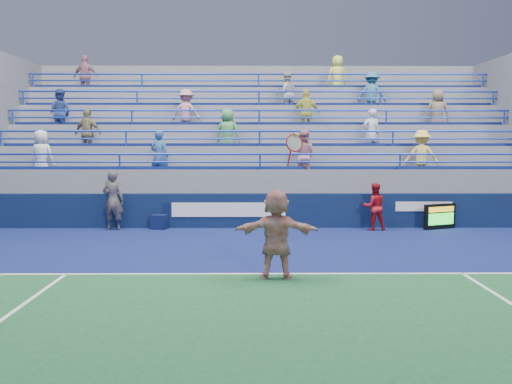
{
  "coord_description": "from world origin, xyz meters",
  "views": [
    {
      "loc": [
        -0.27,
        -11.57,
        2.73
      ],
      "look_at": [
        -0.16,
        2.5,
        1.5
      ],
      "focal_mm": 40.0,
      "sensor_mm": 36.0,
      "label": 1
    }
  ],
  "objects_px": {
    "ball_girl": "(374,207)",
    "line_judge": "(113,200)",
    "tennis_player": "(276,234)",
    "judge_chair": "(159,221)",
    "serve_speed_board": "(440,217)"
  },
  "relations": [
    {
      "from": "tennis_player",
      "to": "ball_girl",
      "type": "xyz_separation_m",
      "value": [
        3.31,
        6.26,
        -0.17
      ]
    },
    {
      "from": "serve_speed_board",
      "to": "judge_chair",
      "type": "distance_m",
      "value": 8.81
    },
    {
      "from": "judge_chair",
      "to": "tennis_player",
      "type": "height_order",
      "value": "tennis_player"
    },
    {
      "from": "judge_chair",
      "to": "line_judge",
      "type": "height_order",
      "value": "line_judge"
    },
    {
      "from": "line_judge",
      "to": "judge_chair",
      "type": "bearing_deg",
      "value": -163.22
    },
    {
      "from": "tennis_player",
      "to": "line_judge",
      "type": "relative_size",
      "value": 1.55
    },
    {
      "from": "ball_girl",
      "to": "line_judge",
      "type": "bearing_deg",
      "value": -4.14
    },
    {
      "from": "serve_speed_board",
      "to": "line_judge",
      "type": "bearing_deg",
      "value": -179.62
    },
    {
      "from": "tennis_player",
      "to": "judge_chair",
      "type": "bearing_deg",
      "value": 117.4
    },
    {
      "from": "tennis_player",
      "to": "ball_girl",
      "type": "relative_size",
      "value": 1.97
    },
    {
      "from": "judge_chair",
      "to": "ball_girl",
      "type": "bearing_deg",
      "value": -2.43
    },
    {
      "from": "ball_girl",
      "to": "judge_chair",
      "type": "bearing_deg",
      "value": -5.68
    },
    {
      "from": "serve_speed_board",
      "to": "ball_girl",
      "type": "relative_size",
      "value": 0.75
    },
    {
      "from": "line_judge",
      "to": "tennis_player",
      "type": "bearing_deg",
      "value": 137.26
    },
    {
      "from": "serve_speed_board",
      "to": "judge_chair",
      "type": "xyz_separation_m",
      "value": [
        -8.8,
        0.09,
        -0.14
      ]
    }
  ]
}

